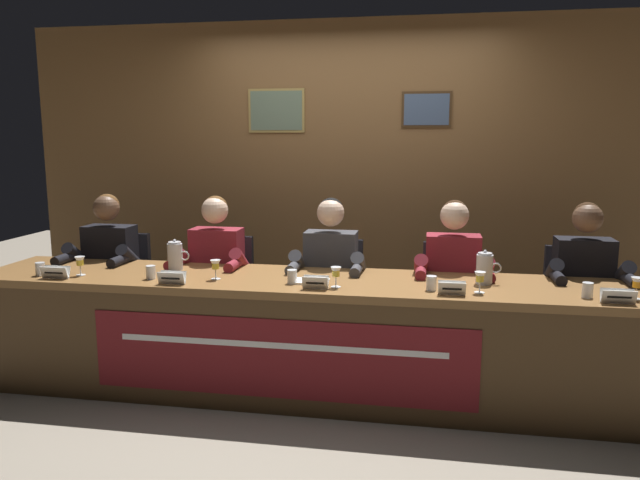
% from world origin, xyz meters
% --- Properties ---
extents(ground_plane, '(12.00, 12.00, 0.00)m').
position_xyz_m(ground_plane, '(0.00, 0.00, 0.00)').
color(ground_plane, gray).
extents(wall_back_panelled, '(5.67, 0.14, 2.60)m').
position_xyz_m(wall_back_panelled, '(-0.00, 1.51, 1.30)').
color(wall_back_panelled, brown).
rests_on(wall_back_panelled, ground_plane).
extents(conference_table, '(4.47, 0.75, 0.76)m').
position_xyz_m(conference_table, '(-0.00, -0.12, 0.53)').
color(conference_table, brown).
rests_on(conference_table, ground_plane).
extents(chair_far_left, '(0.44, 0.45, 0.90)m').
position_xyz_m(chair_far_left, '(-1.67, 0.56, 0.44)').
color(chair_far_left, black).
rests_on(chair_far_left, ground_plane).
extents(panelist_far_left, '(0.51, 0.48, 1.23)m').
position_xyz_m(panelist_far_left, '(-1.67, 0.36, 0.71)').
color(panelist_far_left, black).
rests_on(panelist_far_left, ground_plane).
extents(nameplate_far_left, '(0.18, 0.06, 0.08)m').
position_xyz_m(nameplate_far_left, '(-1.65, -0.27, 0.80)').
color(nameplate_far_left, white).
rests_on(nameplate_far_left, conference_table).
extents(juice_glass_far_left, '(0.06, 0.06, 0.12)m').
position_xyz_m(juice_glass_far_left, '(-1.54, -0.17, 0.84)').
color(juice_glass_far_left, white).
rests_on(juice_glass_far_left, conference_table).
extents(water_cup_far_left, '(0.06, 0.06, 0.08)m').
position_xyz_m(water_cup_far_left, '(-1.80, -0.21, 0.79)').
color(water_cup_far_left, silver).
rests_on(water_cup_far_left, conference_table).
extents(chair_left, '(0.44, 0.45, 0.90)m').
position_xyz_m(chair_left, '(-0.83, 0.56, 0.44)').
color(chair_left, black).
rests_on(chair_left, ground_plane).
extents(panelist_left, '(0.51, 0.48, 1.23)m').
position_xyz_m(panelist_left, '(-0.83, 0.36, 0.71)').
color(panelist_left, black).
rests_on(panelist_left, ground_plane).
extents(nameplate_left, '(0.17, 0.06, 0.08)m').
position_xyz_m(nameplate_left, '(-0.86, -0.29, 0.80)').
color(nameplate_left, white).
rests_on(nameplate_left, conference_table).
extents(juice_glass_left, '(0.06, 0.06, 0.12)m').
position_xyz_m(juice_glass_left, '(-0.65, -0.12, 0.84)').
color(juice_glass_left, white).
rests_on(juice_glass_left, conference_table).
extents(water_cup_left, '(0.06, 0.06, 0.08)m').
position_xyz_m(water_cup_left, '(-1.05, -0.18, 0.79)').
color(water_cup_left, silver).
rests_on(water_cup_left, conference_table).
extents(chair_center, '(0.44, 0.45, 0.90)m').
position_xyz_m(chair_center, '(0.00, 0.56, 0.44)').
color(chair_center, black).
rests_on(chair_center, ground_plane).
extents(panelist_center, '(0.51, 0.48, 1.23)m').
position_xyz_m(panelist_center, '(0.00, 0.36, 0.71)').
color(panelist_center, black).
rests_on(panelist_center, ground_plane).
extents(nameplate_center, '(0.15, 0.06, 0.08)m').
position_xyz_m(nameplate_center, '(0.02, -0.26, 0.80)').
color(nameplate_center, white).
rests_on(nameplate_center, conference_table).
extents(juice_glass_center, '(0.06, 0.06, 0.12)m').
position_xyz_m(juice_glass_center, '(0.13, -0.19, 0.84)').
color(juice_glass_center, white).
rests_on(juice_glass_center, conference_table).
extents(water_cup_center, '(0.06, 0.06, 0.08)m').
position_xyz_m(water_cup_center, '(-0.15, -0.14, 0.79)').
color(water_cup_center, silver).
rests_on(water_cup_center, conference_table).
extents(chair_right, '(0.44, 0.45, 0.90)m').
position_xyz_m(chair_right, '(0.83, 0.56, 0.44)').
color(chair_right, black).
rests_on(chair_right, ground_plane).
extents(panelist_right, '(0.51, 0.48, 1.23)m').
position_xyz_m(panelist_right, '(0.83, 0.36, 0.71)').
color(panelist_right, black).
rests_on(panelist_right, ground_plane).
extents(nameplate_right, '(0.15, 0.06, 0.08)m').
position_xyz_m(nameplate_right, '(0.80, -0.26, 0.80)').
color(nameplate_right, white).
rests_on(nameplate_right, conference_table).
extents(juice_glass_right, '(0.06, 0.06, 0.12)m').
position_xyz_m(juice_glass_right, '(0.96, -0.18, 0.84)').
color(juice_glass_right, white).
rests_on(juice_glass_right, conference_table).
extents(water_cup_right, '(0.06, 0.06, 0.08)m').
position_xyz_m(water_cup_right, '(0.69, -0.16, 0.79)').
color(water_cup_right, silver).
rests_on(water_cup_right, conference_table).
extents(chair_far_right, '(0.44, 0.45, 0.90)m').
position_xyz_m(chair_far_right, '(1.67, 0.56, 0.44)').
color(chair_far_right, black).
rests_on(chair_far_right, ground_plane).
extents(panelist_far_right, '(0.51, 0.48, 1.23)m').
position_xyz_m(panelist_far_right, '(1.67, 0.36, 0.71)').
color(panelist_far_right, black).
rests_on(panelist_far_right, ground_plane).
extents(nameplate_far_right, '(0.18, 0.06, 0.08)m').
position_xyz_m(nameplate_far_right, '(1.68, -0.29, 0.80)').
color(nameplate_far_right, white).
rests_on(nameplate_far_right, conference_table).
extents(juice_glass_far_right, '(0.06, 0.06, 0.12)m').
position_xyz_m(juice_glass_far_right, '(1.80, -0.18, 0.84)').
color(juice_glass_far_right, white).
rests_on(juice_glass_far_right, conference_table).
extents(water_cup_far_right, '(0.06, 0.06, 0.08)m').
position_xyz_m(water_cup_far_right, '(1.55, -0.18, 0.79)').
color(water_cup_far_right, silver).
rests_on(water_cup_far_right, conference_table).
extents(water_pitcher_left_side, '(0.15, 0.10, 0.21)m').
position_xyz_m(water_pitcher_left_side, '(-1.01, 0.10, 0.85)').
color(water_pitcher_left_side, silver).
rests_on(water_pitcher_left_side, conference_table).
extents(water_pitcher_right_side, '(0.15, 0.10, 0.21)m').
position_xyz_m(water_pitcher_right_side, '(1.01, 0.05, 0.85)').
color(water_pitcher_right_side, silver).
rests_on(water_pitcher_right_side, conference_table).
extents(document_stack_center, '(0.22, 0.16, 0.01)m').
position_xyz_m(document_stack_center, '(-0.04, -0.09, 0.76)').
color(document_stack_center, white).
rests_on(document_stack_center, conference_table).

